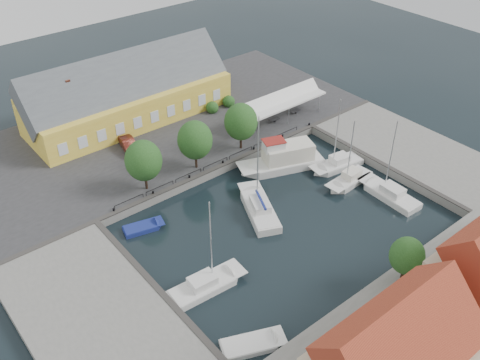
# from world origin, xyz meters

# --- Properties ---
(ground) EXTENTS (140.00, 140.00, 0.00)m
(ground) POSITION_xyz_m (0.00, 0.00, 0.00)
(ground) COLOR black
(ground) RESTS_ON ground
(north_quay) EXTENTS (56.00, 26.00, 1.00)m
(north_quay) POSITION_xyz_m (0.00, 23.00, 0.50)
(north_quay) COLOR #2D2D30
(north_quay) RESTS_ON ground
(west_quay) EXTENTS (12.00, 24.00, 1.00)m
(west_quay) POSITION_xyz_m (-22.00, -2.00, 0.50)
(west_quay) COLOR slate
(west_quay) RESTS_ON ground
(east_quay) EXTENTS (12.00, 24.00, 1.00)m
(east_quay) POSITION_xyz_m (22.00, -2.00, 0.50)
(east_quay) COLOR slate
(east_quay) RESTS_ON ground
(south_bank) EXTENTS (56.00, 14.00, 1.00)m
(south_bank) POSITION_xyz_m (0.00, -21.00, 0.50)
(south_bank) COLOR slate
(south_bank) RESTS_ON ground
(quay_edge_fittings) EXTENTS (56.00, 24.72, 0.40)m
(quay_edge_fittings) POSITION_xyz_m (0.02, 4.75, 1.06)
(quay_edge_fittings) COLOR #383533
(quay_edge_fittings) RESTS_ON north_quay
(warehouse) EXTENTS (28.56, 14.00, 9.55)m
(warehouse) POSITION_xyz_m (-2.60, 28.36, 4.43)
(warehouse) COLOR gold
(warehouse) RESTS_ON north_quay
(tent_canopy) EXTENTS (14.00, 4.00, 2.83)m
(tent_canopy) POSITION_xyz_m (14.00, 14.50, 3.68)
(tent_canopy) COLOR white
(tent_canopy) RESTS_ON north_quay
(quay_trees) EXTENTS (18.20, 4.20, 6.30)m
(quay_trees) POSITION_xyz_m (-2.00, 12.00, 4.88)
(quay_trees) COLOR black
(quay_trees) RESTS_ON north_quay
(car_silver) EXTENTS (4.26, 2.40, 1.37)m
(car_silver) POSITION_xyz_m (14.59, 29.54, 1.68)
(car_silver) COLOR #AAACB2
(car_silver) RESTS_ON north_quay
(car_red) EXTENTS (2.51, 4.73, 1.48)m
(car_red) POSITION_xyz_m (-6.40, 20.65, 1.74)
(car_red) COLOR #571C13
(car_red) RESTS_ON north_quay
(center_sailboat) EXTENTS (6.00, 9.12, 12.29)m
(center_sailboat) POSITION_xyz_m (-0.92, 1.47, 0.36)
(center_sailboat) COLOR silver
(center_sailboat) RESTS_ON ground
(trawler) EXTENTS (11.28, 6.75, 5.00)m
(trawler) POSITION_xyz_m (7.33, 6.36, 1.02)
(trawler) COLOR silver
(trawler) RESTS_ON ground
(east_boat_a) EXTENTS (7.37, 3.37, 10.28)m
(east_boat_a) POSITION_xyz_m (12.56, 2.12, 0.26)
(east_boat_a) COLOR silver
(east_boat_a) RESTS_ON ground
(east_boat_b) EXTENTS (6.79, 2.58, 9.34)m
(east_boat_b) POSITION_xyz_m (11.23, -1.09, 0.26)
(east_boat_b) COLOR silver
(east_boat_b) RESTS_ON ground
(east_boat_c) EXTENTS (2.78, 8.11, 10.30)m
(east_boat_c) POSITION_xyz_m (12.65, -5.93, 0.26)
(east_boat_c) COLOR silver
(east_boat_c) RESTS_ON ground
(west_boat_c) EXTENTS (7.94, 3.00, 10.60)m
(west_boat_c) POSITION_xyz_m (-12.33, -4.08, 0.26)
(west_boat_c) COLOR silver
(west_boat_c) RESTS_ON ground
(launch_sw) EXTENTS (5.92, 4.10, 0.98)m
(launch_sw) POSITION_xyz_m (-13.16, -11.83, 0.09)
(launch_sw) COLOR silver
(launch_sw) RESTS_ON ground
(launch_nw) EXTENTS (4.63, 2.74, 0.88)m
(launch_nw) POSITION_xyz_m (-12.53, 7.11, 0.09)
(launch_nw) COLOR navy
(launch_nw) RESTS_ON ground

